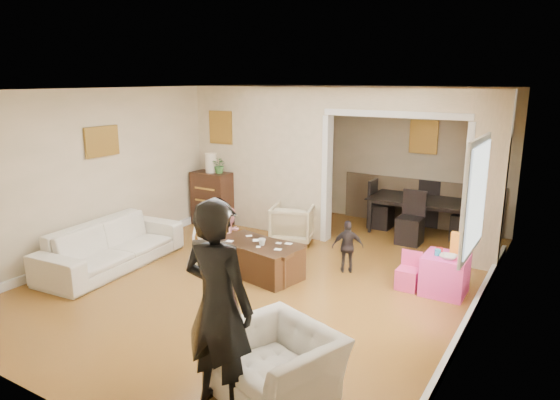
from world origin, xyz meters
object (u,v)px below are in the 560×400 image
Objects in this scene: dresser at (212,199)px; adult_person at (218,305)px; coffee_cup at (262,242)px; play_table at (445,274)px; armchair_front at (279,366)px; child_kneel_b at (231,234)px; armchair_back at (293,223)px; sofa at (112,245)px; table_lamp at (211,163)px; cyan_cup at (438,252)px; coffee_table at (258,259)px; dining_table at (421,217)px; child_kneel_a at (205,236)px; child_toddler at (348,247)px.

adult_person reaches higher than dresser.
coffee_cup is 0.19× the size of play_table.
child_kneel_b reaches higher than armchair_front.
adult_person reaches higher than armchair_back.
dresser reaches higher than sofa.
table_lamp reaches higher than cyan_cup.
coffee_table is 15.70× the size of cyan_cup.
adult_person is at bearing -92.31° from dining_table.
dining_table is (1.76, 1.57, -0.00)m from armchair_back.
child_toddler is at bearing -42.71° from child_kneel_a.
dining_table is 3.54m from child_kneel_b.
child_kneel_b reaches higher than armchair_back.
table_lamp is 0.66× the size of play_table.
coffee_table is at bearing -58.05° from child_kneel_a.
dining_table is at bearing 65.43° from coffee_table.
table_lamp is 3.52× the size of coffee_cup.
child_kneel_a is 1.14× the size of child_kneel_b.
dining_table is (1.43, 3.13, 0.09)m from coffee_table.
dresser reaches higher than coffee_cup.
child_kneel_a reaches higher than coffee_cup.
armchair_front reaches higher than coffee_table.
armchair_front is 2.79m from coffee_cup.
cyan_cup is at bearing 148.32° from child_toddler.
armchair_front is at bearing -45.37° from dresser.
play_table is at bearing -75.26° from sofa.
sofa is 4.74m from play_table.
adult_person is 3.59m from child_kneel_b.
dresser is 0.55× the size of adult_person.
coffee_cup is at bearing -37.11° from table_lamp.
table_lamp is at bearing 167.64° from cyan_cup.
dining_table is at bearing 112.62° from play_table.
adult_person reaches higher than table_lamp.
child_kneel_b is at bearing -53.55° from sofa.
child_toddler is at bearing 35.54° from coffee_table.
armchair_back is 8.86× the size of cyan_cup.
child_toddler reaches higher than coffee_cup.
coffee_cup is 1.28× the size of cyan_cup.
play_table is at bearing 18.23° from coffee_cup.
coffee_table is (2.03, 0.86, -0.10)m from sofa.
armchair_back is at bearing 161.49° from cyan_cup.
dining_table reaches higher than coffee_table.
table_lamp is 2.90m from coffee_cup.
cyan_cup is 0.04× the size of dining_table.
dresser reaches higher than child_kneel_b.
adult_person reaches higher than child_toddler.
dining_table is at bearing -45.05° from child_kneel_b.
sofa is at bearing 177.68° from armchair_front.
sofa is at bearing -160.64° from cyan_cup.
coffee_cup is (-1.65, 2.24, 0.20)m from armchair_front.
child_kneel_b is (-0.70, 0.30, 0.18)m from coffee_table.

